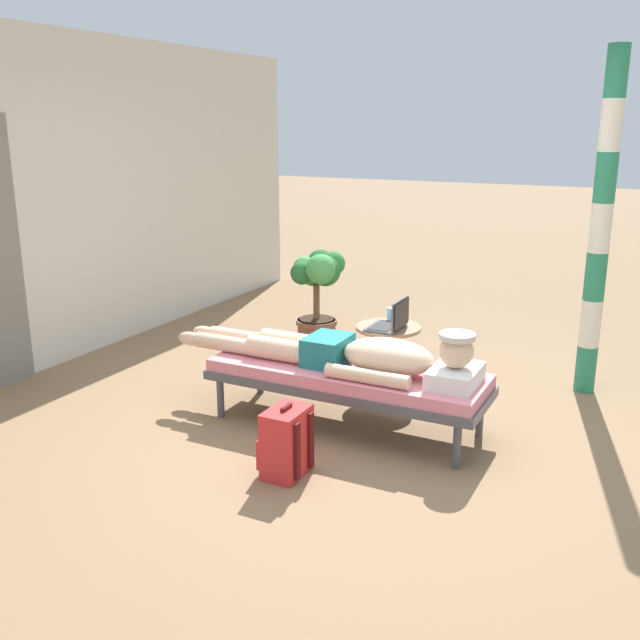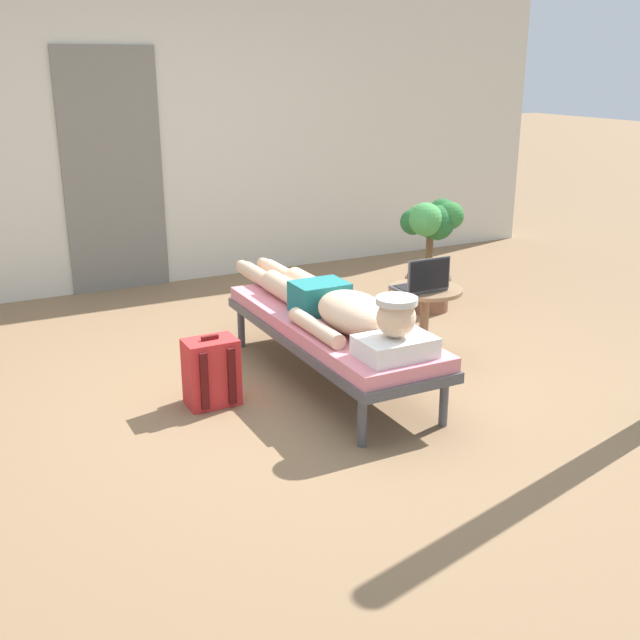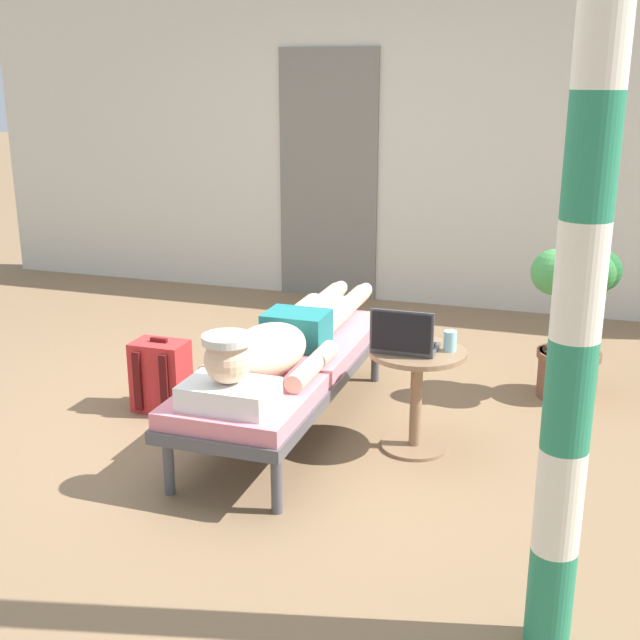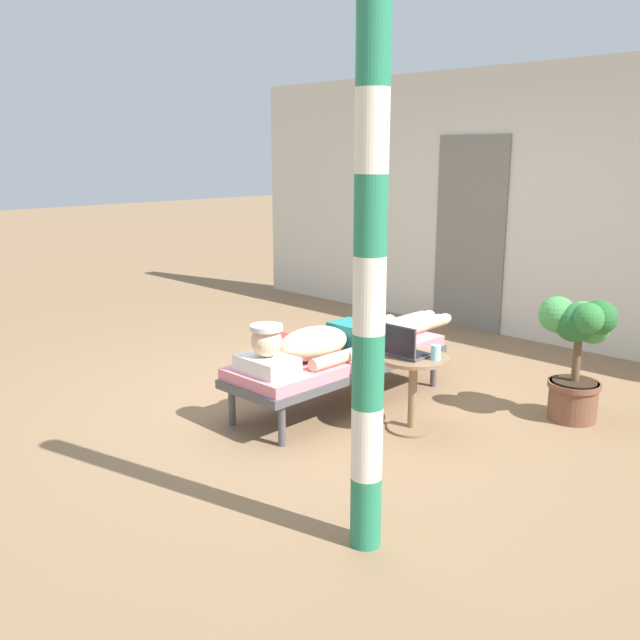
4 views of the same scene
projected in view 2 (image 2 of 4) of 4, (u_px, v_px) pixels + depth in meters
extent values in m
plane|color=#846647|center=(308.00, 395.00, 4.64)|extent=(40.00, 40.00, 0.00)
cube|color=beige|center=(180.00, 128.00, 6.77)|extent=(7.60, 0.20, 2.70)
cube|color=slate|center=(113.00, 172.00, 6.50)|extent=(0.84, 0.03, 2.04)
cylinder|color=#4C4C51|center=(241.00, 328.00, 5.39)|extent=(0.05, 0.05, 0.28)
cylinder|color=#4C4C51|center=(307.00, 317.00, 5.62)|extent=(0.05, 0.05, 0.28)
cylinder|color=#4C4C51|center=(362.00, 421.00, 3.99)|extent=(0.05, 0.05, 0.28)
cylinder|color=#4C4C51|center=(444.00, 402.00, 4.21)|extent=(0.05, 0.05, 0.28)
cube|color=#4C4C51|center=(330.00, 335.00, 4.75)|extent=(0.62, 1.87, 0.06)
cube|color=pink|center=(330.00, 324.00, 4.72)|extent=(0.59, 1.83, 0.08)
cube|color=white|center=(395.00, 346.00, 4.08)|extent=(0.40, 0.28, 0.11)
sphere|color=beige|center=(396.00, 318.00, 4.03)|extent=(0.21, 0.21, 0.21)
cylinder|color=silver|center=(397.00, 301.00, 4.00)|extent=(0.22, 0.22, 0.03)
ellipsoid|color=beige|center=(354.00, 313.00, 4.43)|extent=(0.35, 0.60, 0.23)
cylinder|color=beige|center=(316.00, 328.00, 4.40)|extent=(0.09, 0.55, 0.09)
cylinder|color=beige|center=(382.00, 316.00, 4.59)|extent=(0.09, 0.55, 0.09)
cube|color=#1E7272|center=(320.00, 297.00, 4.80)|extent=(0.33, 0.26, 0.19)
cylinder|color=beige|center=(284.00, 288.00, 5.05)|extent=(0.15, 0.42, 0.15)
cylinder|color=beige|center=(259.00, 276.00, 5.42)|extent=(0.11, 0.44, 0.11)
ellipsoid|color=beige|center=(243.00, 267.00, 5.67)|extent=(0.09, 0.20, 0.10)
cylinder|color=beige|center=(308.00, 285.00, 5.13)|extent=(0.15, 0.42, 0.15)
cylinder|color=beige|center=(281.00, 273.00, 5.50)|extent=(0.11, 0.44, 0.11)
ellipsoid|color=beige|center=(264.00, 265.00, 5.74)|extent=(0.09, 0.20, 0.10)
cylinder|color=#8C6B4C|center=(422.00, 362.00, 5.13)|extent=(0.34, 0.34, 0.02)
cylinder|color=#8C6B4C|center=(424.00, 327.00, 5.05)|extent=(0.06, 0.06, 0.48)
cylinder|color=#8C6B4C|center=(426.00, 290.00, 4.97)|extent=(0.48, 0.48, 0.02)
cube|color=#4C4C51|center=(418.00, 288.00, 4.94)|extent=(0.31, 0.22, 0.02)
cube|color=black|center=(417.00, 286.00, 4.94)|extent=(0.27, 0.15, 0.00)
cube|color=#4C4C51|center=(429.00, 275.00, 4.80)|extent=(0.31, 0.01, 0.21)
cube|color=black|center=(430.00, 275.00, 4.80)|extent=(0.29, 0.00, 0.19)
cylinder|color=#99D8E5|center=(441.00, 276.00, 5.05)|extent=(0.06, 0.06, 0.10)
cube|color=red|center=(211.00, 372.00, 4.46)|extent=(0.30, 0.20, 0.40)
cube|color=red|center=(205.00, 376.00, 4.59)|extent=(0.23, 0.04, 0.18)
cube|color=#531212|center=(204.00, 381.00, 4.33)|extent=(0.04, 0.02, 0.34)
cube|color=#531212|center=(232.00, 376.00, 4.41)|extent=(0.04, 0.02, 0.34)
cube|color=#531212|center=(210.00, 338.00, 4.40)|extent=(0.10, 0.02, 0.02)
cylinder|color=brown|center=(427.00, 293.00, 6.20)|extent=(0.34, 0.34, 0.28)
cylinder|color=brown|center=(428.00, 279.00, 6.16)|extent=(0.37, 0.37, 0.04)
cylinder|color=#332319|center=(428.00, 275.00, 6.15)|extent=(0.31, 0.31, 0.01)
cylinder|color=brown|center=(429.00, 257.00, 6.10)|extent=(0.06, 0.06, 0.32)
sphere|color=#23602D|center=(442.00, 214.00, 6.07)|extent=(0.24, 0.24, 0.24)
sphere|color=#38843D|center=(433.00, 224.00, 6.11)|extent=(0.24, 0.24, 0.24)
sphere|color=#429347|center=(420.00, 217.00, 6.08)|extent=(0.20, 0.20, 0.20)
sphere|color=#23602D|center=(413.00, 222.00, 6.04)|extent=(0.20, 0.20, 0.20)
sphere|color=#429347|center=(426.00, 219.00, 5.86)|extent=(0.26, 0.26, 0.26)
sphere|color=#23602D|center=(437.00, 223.00, 5.94)|extent=(0.27, 0.27, 0.27)
sphere|color=#2D7233|center=(450.00, 216.00, 5.95)|extent=(0.22, 0.22, 0.22)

